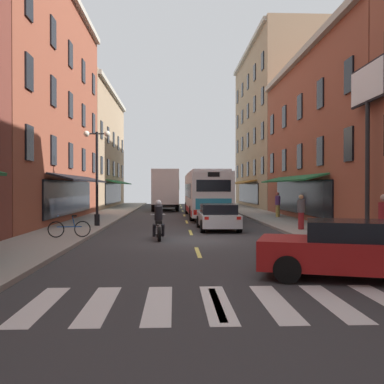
{
  "coord_description": "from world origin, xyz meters",
  "views": [
    {
      "loc": [
        -0.81,
        -18.21,
        2.18
      ],
      "look_at": [
        0.4,
        11.1,
        1.88
      ],
      "focal_mm": 41.13,
      "sensor_mm": 36.0,
      "label": 1
    }
  ],
  "objects": [
    {
      "name": "sedan_near",
      "position": [
        3.4,
        -7.98,
        0.71
      ],
      "size": [
        4.56,
        2.99,
        1.39
      ],
      "color": "maroon",
      "rests_on": "ground"
    },
    {
      "name": "sidewalk_left",
      "position": [
        -5.9,
        0.0,
        0.07
      ],
      "size": [
        3.0,
        80.0,
        0.14
      ],
      "primitive_type": "cube",
      "color": "gray",
      "rests_on": "ground"
    },
    {
      "name": "box_truck",
      "position": [
        -1.62,
        23.11,
        1.95
      ],
      "size": [
        2.58,
        7.38,
        3.8
      ],
      "color": "white",
      "rests_on": "ground"
    },
    {
      "name": "sedan_mid",
      "position": [
        1.44,
        4.16,
        0.68
      ],
      "size": [
        2.02,
        4.23,
        1.33
      ],
      "color": "silver",
      "rests_on": "ground"
    },
    {
      "name": "street_lamp_twin",
      "position": [
        -4.92,
        5.47,
        2.96
      ],
      "size": [
        1.42,
        0.32,
        5.07
      ],
      "color": "black",
      "rests_on": "sidewalk_left"
    },
    {
      "name": "billboard_sign",
      "position": [
        7.05,
        -0.68,
        5.57
      ],
      "size": [
        0.4,
        3.09,
        7.05
      ],
      "color": "black",
      "rests_on": "sidewalk_right"
    },
    {
      "name": "ground_plane",
      "position": [
        0.0,
        0.0,
        -0.05
      ],
      "size": [
        34.8,
        80.0,
        0.1
      ],
      "primitive_type": "cube",
      "color": "#333335"
    },
    {
      "name": "pedestrian_near",
      "position": [
        5.4,
        2.97,
        1.03
      ],
      "size": [
        0.36,
        0.52,
        1.69
      ],
      "rotation": [
        0.0,
        0.0,
        2.99
      ],
      "color": "maroon",
      "rests_on": "sidewalk_right"
    },
    {
      "name": "motorcycle_rider",
      "position": [
        -1.45,
        0.17,
        0.71
      ],
      "size": [
        0.62,
        2.07,
        1.66
      ],
      "color": "black",
      "rests_on": "ground"
    },
    {
      "name": "sidewalk_right",
      "position": [
        5.9,
        0.0,
        0.07
      ],
      "size": [
        3.0,
        80.0,
        0.14
      ],
      "primitive_type": "cube",
      "color": "gray",
      "rests_on": "ground"
    },
    {
      "name": "transit_bus",
      "position": [
        1.49,
        13.73,
        1.74
      ],
      "size": [
        2.73,
        12.03,
        3.31
      ],
      "color": "silver",
      "rests_on": "ground"
    },
    {
      "name": "pedestrian_rear",
      "position": [
        6.4,
        11.98,
        1.02
      ],
      "size": [
        0.36,
        0.36,
        1.71
      ],
      "rotation": [
        0.0,
        0.0,
        5.01
      ],
      "color": "#B29947",
      "rests_on": "sidewalk_right"
    },
    {
      "name": "pedestrian_mid",
      "position": [
        5.86,
        -4.56,
        1.09
      ],
      "size": [
        0.36,
        0.36,
        1.83
      ],
      "rotation": [
        0.0,
        0.0,
        1.13
      ],
      "color": "navy",
      "rests_on": "sidewalk_right"
    },
    {
      "name": "bicycle_near",
      "position": [
        -5.09,
        -0.05,
        0.5
      ],
      "size": [
        1.7,
        0.48,
        0.91
      ],
      "color": "black",
      "rests_on": "sidewalk_left"
    },
    {
      "name": "crosswalk_near",
      "position": [
        0.0,
        -10.0,
        0.0
      ],
      "size": [
        7.1,
        2.8,
        0.01
      ],
      "color": "silver",
      "rests_on": "ground"
    },
    {
      "name": "lane_centre_dashes",
      "position": [
        0.0,
        -0.25,
        0.0
      ],
      "size": [
        0.14,
        73.9,
        0.01
      ],
      "color": "#DBCC4C",
      "rests_on": "ground"
    }
  ]
}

